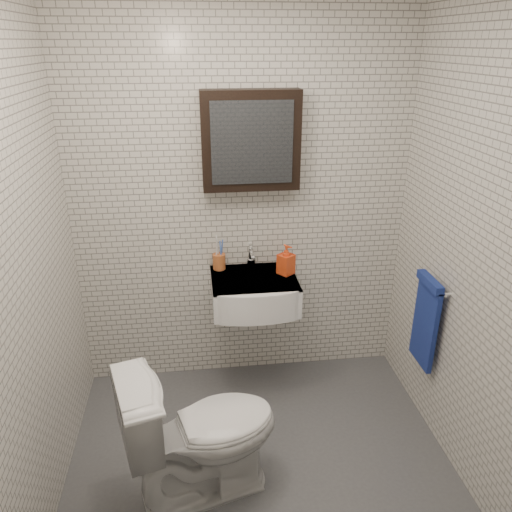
{
  "coord_description": "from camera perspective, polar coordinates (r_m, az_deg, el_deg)",
  "views": [
    {
      "loc": [
        -0.3,
        -2.11,
        2.26
      ],
      "look_at": [
        0.02,
        0.45,
        1.14
      ],
      "focal_mm": 35.0,
      "sensor_mm": 36.0,
      "label": 1
    }
  ],
  "objects": [
    {
      "name": "room_shell",
      "position": [
        2.27,
        0.85,
        3.01
      ],
      "size": [
        2.22,
        2.02,
        2.51
      ],
      "color": "silver",
      "rests_on": "ground"
    },
    {
      "name": "washbasin",
      "position": [
        3.24,
        -0.14,
        -4.28
      ],
      "size": [
        0.55,
        0.5,
        0.2
      ],
      "color": "white",
      "rests_on": "room_shell"
    },
    {
      "name": "soap_bottle",
      "position": [
        3.25,
        3.45,
        -0.4
      ],
      "size": [
        0.13,
        0.13,
        0.2
      ],
      "primitive_type": "imported",
      "rotation": [
        0.0,
        0.0,
        0.65
      ],
      "color": "orange",
      "rests_on": "washbasin"
    },
    {
      "name": "mirror_cabinet",
      "position": [
        3.11,
        -0.6,
        13.02
      ],
      "size": [
        0.6,
        0.15,
        0.6
      ],
      "color": "black",
      "rests_on": "room_shell"
    },
    {
      "name": "towel_rail",
      "position": [
        3.2,
        18.87,
        -6.7
      ],
      "size": [
        0.09,
        0.3,
        0.58
      ],
      "color": "silver",
      "rests_on": "room_shell"
    },
    {
      "name": "toothbrush_cup",
      "position": [
        3.34,
        -4.24,
        -0.54
      ],
      "size": [
        0.11,
        0.11,
        0.23
      ],
      "rotation": [
        0.0,
        0.0,
        -0.36
      ],
      "color": "#B65C2D",
      "rests_on": "washbasin"
    },
    {
      "name": "ground",
      "position": [
        3.1,
        0.68,
        -23.22
      ],
      "size": [
        2.2,
        2.0,
        0.01
      ],
      "primitive_type": "cube",
      "color": "#4D5054",
      "rests_on": "ground"
    },
    {
      "name": "toilet",
      "position": [
        2.74,
        -6.23,
        -19.31
      ],
      "size": [
        0.89,
        0.65,
        0.81
      ],
      "primitive_type": "imported",
      "rotation": [
        0.0,
        0.0,
        1.85
      ],
      "color": "white",
      "rests_on": "ground"
    },
    {
      "name": "faucet",
      "position": [
        3.34,
        -0.56,
        -0.28
      ],
      "size": [
        0.06,
        0.2,
        0.15
      ],
      "color": "silver",
      "rests_on": "washbasin"
    }
  ]
}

